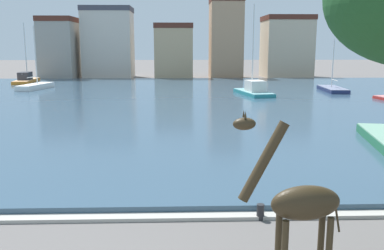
{
  "coord_description": "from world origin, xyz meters",
  "views": [
    {
      "loc": [
        1.5,
        -6.39,
        5.4
      ],
      "look_at": [
        2.05,
        10.35,
        2.2
      ],
      "focal_mm": 39.34,
      "sensor_mm": 36.0,
      "label": 1
    }
  ],
  "objects_px": {
    "sailboat_white": "(38,87)",
    "sailboat_teal": "(252,91)",
    "giraffe_statue": "(300,207)",
    "mooring_bollard": "(260,212)",
    "sailboat_orange": "(27,80)",
    "sailboat_navy": "(331,90)"
  },
  "relations": [
    {
      "from": "sailboat_white",
      "to": "sailboat_teal",
      "type": "relative_size",
      "value": 0.8
    },
    {
      "from": "giraffe_statue",
      "to": "mooring_bollard",
      "type": "distance_m",
      "value": 4.66
    },
    {
      "from": "sailboat_orange",
      "to": "sailboat_teal",
      "type": "distance_m",
      "value": 32.73
    },
    {
      "from": "giraffe_statue",
      "to": "sailboat_teal",
      "type": "xyz_separation_m",
      "value": [
        5.29,
        35.67,
        -1.53
      ]
    },
    {
      "from": "sailboat_navy",
      "to": "sailboat_teal",
      "type": "relative_size",
      "value": 0.75
    },
    {
      "from": "sailboat_navy",
      "to": "sailboat_orange",
      "type": "bearing_deg",
      "value": 162.11
    },
    {
      "from": "sailboat_orange",
      "to": "giraffe_statue",
      "type": "bearing_deg",
      "value": -65.4
    },
    {
      "from": "giraffe_statue",
      "to": "sailboat_navy",
      "type": "relative_size",
      "value": 0.59
    },
    {
      "from": "mooring_bollard",
      "to": "sailboat_teal",
      "type": "bearing_deg",
      "value": 80.58
    },
    {
      "from": "giraffe_statue",
      "to": "mooring_bollard",
      "type": "xyz_separation_m",
      "value": [
        0.07,
        4.26,
        -1.87
      ]
    },
    {
      "from": "sailboat_white",
      "to": "mooring_bollard",
      "type": "distance_m",
      "value": 42.63
    },
    {
      "from": "giraffe_statue",
      "to": "sailboat_orange",
      "type": "bearing_deg",
      "value": 114.6
    },
    {
      "from": "giraffe_statue",
      "to": "sailboat_teal",
      "type": "bearing_deg",
      "value": 81.57
    },
    {
      "from": "sailboat_teal",
      "to": "giraffe_statue",
      "type": "bearing_deg",
      "value": -98.43
    },
    {
      "from": "giraffe_statue",
      "to": "sailboat_teal",
      "type": "relative_size",
      "value": 0.44
    },
    {
      "from": "giraffe_statue",
      "to": "mooring_bollard",
      "type": "relative_size",
      "value": 8.32
    },
    {
      "from": "sailboat_white",
      "to": "sailboat_teal",
      "type": "height_order",
      "value": "sailboat_teal"
    },
    {
      "from": "sailboat_orange",
      "to": "mooring_bollard",
      "type": "xyz_separation_m",
      "value": [
        23.55,
        -47.02,
        -0.33
      ]
    },
    {
      "from": "giraffe_statue",
      "to": "mooring_bollard",
      "type": "bearing_deg",
      "value": 89.01
    },
    {
      "from": "sailboat_orange",
      "to": "sailboat_navy",
      "type": "height_order",
      "value": "sailboat_orange"
    },
    {
      "from": "sailboat_orange",
      "to": "sailboat_white",
      "type": "relative_size",
      "value": 1.14
    },
    {
      "from": "giraffe_statue",
      "to": "sailboat_white",
      "type": "distance_m",
      "value": 46.48
    }
  ]
}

